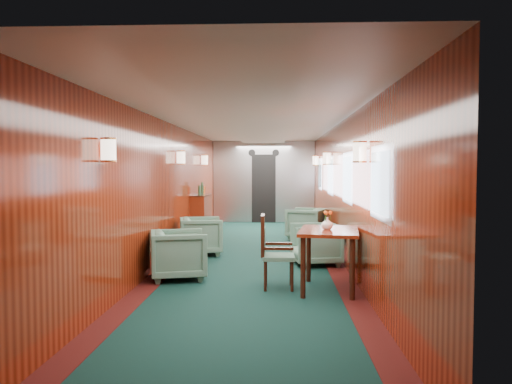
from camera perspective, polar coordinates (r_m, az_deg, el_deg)
room at (r=8.78m, az=-0.19°, el=2.95°), size 12.00×12.10×2.40m
bulkhead at (r=14.70m, az=0.90°, el=1.13°), size 2.98×0.17×2.39m
windows_right at (r=9.09m, az=9.30°, el=1.75°), size 0.02×8.60×0.80m
wall_sconces at (r=9.35m, az=-0.02°, el=3.89°), size 2.97×7.97×0.25m
dining_table at (r=6.62m, az=8.34°, el=-5.37°), size 0.89×1.16×0.80m
side_chair at (r=6.69m, az=1.78°, el=-6.47°), size 0.45×0.47×0.99m
credenza at (r=11.41m, az=-6.34°, el=-2.76°), size 0.35×1.12×1.28m
flower_vase at (r=6.59m, az=8.14°, el=-3.58°), size 0.20×0.20×0.16m
armchair_left_near at (r=7.35m, az=-8.81°, el=-7.07°), size 0.95×0.93×0.71m
armchair_left_far at (r=9.32m, az=-6.27°, el=-5.01°), size 0.90×0.89×0.70m
armchair_right_near at (r=8.36m, az=6.82°, el=-5.93°), size 0.87×0.85×0.69m
armchair_right_far at (r=11.32m, az=5.71°, el=-3.60°), size 0.99×0.98×0.71m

